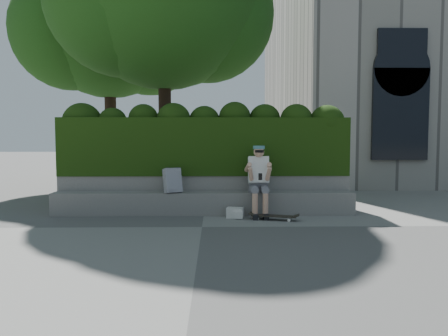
{
  "coord_description": "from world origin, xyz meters",
  "views": [
    {
      "loc": [
        0.23,
        -7.43,
        1.54
      ],
      "look_at": [
        0.4,
        1.0,
        0.95
      ],
      "focal_mm": 35.0,
      "sensor_mm": 36.0,
      "label": 1
    }
  ],
  "objects_px": {
    "person": "(259,178)",
    "backpack_ground": "(235,213)",
    "backpack_plaid": "(172,181)",
    "skateboard": "(274,216)"
  },
  "relations": [
    {
      "from": "skateboard",
      "to": "backpack_ground",
      "type": "bearing_deg",
      "value": 177.76
    },
    {
      "from": "person",
      "to": "skateboard",
      "type": "distance_m",
      "value": 0.86
    },
    {
      "from": "person",
      "to": "skateboard",
      "type": "xyz_separation_m",
      "value": [
        0.24,
        -0.46,
        -0.68
      ]
    },
    {
      "from": "backpack_plaid",
      "to": "person",
      "type": "bearing_deg",
      "value": -29.23
    },
    {
      "from": "skateboard",
      "to": "person",
      "type": "bearing_deg",
      "value": 133.21
    },
    {
      "from": "person",
      "to": "backpack_plaid",
      "type": "distance_m",
      "value": 1.7
    },
    {
      "from": "backpack_plaid",
      "to": "backpack_ground",
      "type": "height_order",
      "value": "backpack_plaid"
    },
    {
      "from": "person",
      "to": "backpack_ground",
      "type": "xyz_separation_m",
      "value": [
        -0.47,
        -0.23,
        -0.65
      ]
    },
    {
      "from": "backpack_plaid",
      "to": "backpack_ground",
      "type": "relative_size",
      "value": 1.55
    },
    {
      "from": "backpack_plaid",
      "to": "backpack_ground",
      "type": "xyz_separation_m",
      "value": [
        1.23,
        -0.31,
        -0.59
      ]
    }
  ]
}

